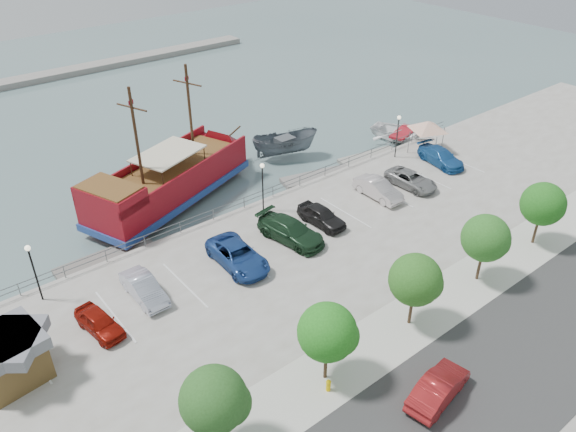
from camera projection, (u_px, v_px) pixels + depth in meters
ground at (315, 256)px, 42.51m from camera, size 160.00×160.00×0.00m
street at (503, 373)px, 31.38m from camera, size 100.00×8.00×0.04m
sidewalk at (419, 316)px, 35.36m from camera, size 100.00×4.00×0.05m
seawall_railing at (254, 198)px, 46.87m from camera, size 50.00×0.06×1.00m
far_shore at (124, 61)px, 84.04m from camera, size 40.00×3.00×0.80m
pirate_ship at (180, 176)px, 49.26m from camera, size 19.09×11.23×11.87m
patrol_boat at (285, 146)px, 56.19m from camera, size 7.11×4.96×2.58m
speedboat at (403, 136)px, 59.85m from camera, size 6.91×8.16×1.44m
dock_west at (106, 259)px, 41.79m from camera, size 7.41×2.16×0.42m
dock_mid at (318, 177)px, 52.95m from camera, size 7.35×3.67×0.40m
dock_east at (369, 157)px, 56.60m from camera, size 6.74×2.88×0.37m
shed at (9, 356)px, 30.30m from camera, size 4.03×4.03×2.97m
canopy_tent at (429, 121)px, 54.43m from camera, size 5.61×5.61×3.58m
street_sedan at (438, 388)px, 29.53m from camera, size 4.72×2.34×1.49m
fire_hydrant at (328, 385)px, 30.09m from camera, size 0.28×0.28×0.80m
lamp_post_left at (32, 263)px, 35.17m from camera, size 0.36×0.36×4.28m
lamp_post_mid at (263, 179)px, 44.74m from camera, size 0.36×0.36×4.28m
lamp_post_right at (398, 129)px, 53.24m from camera, size 0.36×0.36×4.28m
tree_b at (217, 400)px, 25.68m from camera, size 3.30×3.20×5.00m
tree_c at (330, 333)px, 29.40m from camera, size 3.30×3.20×5.00m
tree_d at (418, 281)px, 33.12m from camera, size 3.30×3.20×5.00m
tree_e at (488, 239)px, 36.84m from camera, size 3.30×3.20×5.00m
tree_f at (545, 205)px, 40.56m from camera, size 3.30×3.20×5.00m
parked_car_a at (99, 322)px, 33.91m from camera, size 2.13×4.11×1.34m
parked_car_b at (144, 288)px, 36.53m from camera, size 1.56×4.45×1.47m
parked_car_c at (238, 256)px, 39.54m from camera, size 2.86×5.74×1.56m
parked_car_d at (291, 231)px, 42.17m from camera, size 3.25×5.98×1.64m
parked_car_e at (322, 216)px, 44.13m from camera, size 2.00×4.47×1.49m
parked_car_f at (378, 189)px, 47.74m from camera, size 1.72×4.74×1.55m
parked_car_g at (411, 180)px, 49.39m from camera, size 2.43×4.93×1.35m
parked_car_h at (441, 157)px, 53.12m from camera, size 2.90×5.40×1.49m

